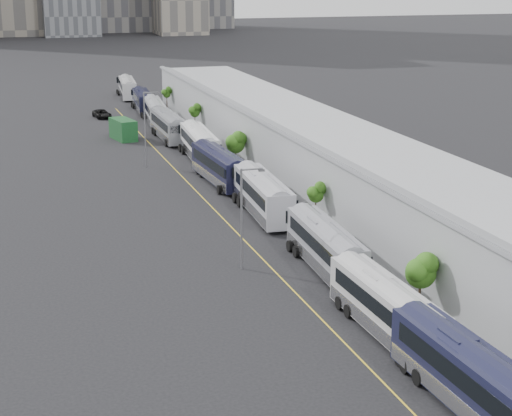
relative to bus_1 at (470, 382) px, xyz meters
name	(u,v)px	position (x,y,z in m)	size (l,w,h in m)	color
sidewalk	(352,231)	(7.35, 33.08, -1.61)	(10.00, 170.00, 0.12)	gray
lane_line	(245,241)	(-3.15, 33.08, -1.66)	(0.12, 160.00, 0.02)	gold
depot	(392,192)	(11.34, 33.08, 1.84)	(12.45, 160.40, 7.20)	gray
bus_1	(470,382)	(0.00, 0.00, 0.00)	(3.12, 13.61, 3.96)	black
bus_2	(386,312)	(0.06, 10.76, -0.06)	(2.92, 13.12, 3.83)	#B7B6B8
bus_3	(325,250)	(1.03, 24.18, -0.04)	(3.37, 13.34, 3.86)	gray
bus_4	(263,198)	(0.99, 40.84, 0.06)	(3.66, 14.16, 4.10)	#AAABB4
bus_5	(219,169)	(0.28, 54.92, 0.00)	(3.36, 13.62, 3.95)	black
bus_6	(199,146)	(1.12, 68.15, 0.03)	(3.67, 13.94, 4.03)	white
bus_7	(168,128)	(0.01, 82.25, -0.01)	(3.00, 13.48, 3.94)	gray
bus_8	(155,113)	(0.84, 97.14, -0.11)	(3.68, 12.83, 3.70)	#AAADB4
bus_9	(143,102)	(1.05, 108.87, -0.16)	(3.27, 12.37, 3.58)	black
bus_10	(128,89)	(1.07, 125.66, -0.08)	(3.79, 13.08, 3.77)	silver
tree_1	(421,269)	(4.03, 13.55, 1.63)	(2.24, 2.24, 4.44)	black
tree_2	(316,193)	(4.40, 35.07, 1.78)	(1.51, 1.51, 4.26)	black
tree_3	(236,141)	(4.00, 61.08, 1.85)	(2.31, 2.31, 4.69)	black
tree_4	(195,111)	(4.40, 84.13, 1.98)	(1.51, 1.51, 4.47)	black
tree_5	(167,93)	(4.49, 105.07, 1.78)	(1.33, 1.33, 4.19)	black
street_lamp_near	(244,211)	(-5.35, 26.18, 3.25)	(2.04, 0.22, 8.47)	#59595E
street_lamp_far	(146,124)	(-6.09, 65.81, 3.70)	(2.04, 0.22, 9.35)	#59595E
shipping_container	(123,129)	(-6.22, 84.25, -0.19)	(2.41, 5.51, 2.96)	#13401D
suv	(102,114)	(-6.73, 103.87, -0.98)	(2.29, 4.96, 1.38)	black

